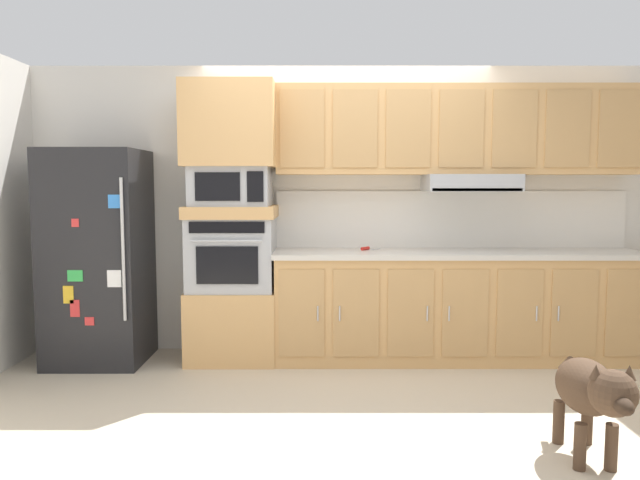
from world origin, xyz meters
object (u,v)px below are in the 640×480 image
(built_in_oven, at_px, (230,253))
(screwdriver, at_px, (364,248))
(refrigerator, at_px, (96,257))
(dog, at_px, (589,391))
(microwave, at_px, (229,186))

(built_in_oven, height_order, screwdriver, built_in_oven)
(refrigerator, xyz_separation_m, dog, (3.27, -1.85, -0.49))
(refrigerator, relative_size, microwave, 2.73)
(microwave, bearing_deg, screwdriver, 3.98)
(refrigerator, height_order, microwave, refrigerator)
(refrigerator, distance_m, screwdriver, 2.24)
(built_in_oven, relative_size, screwdriver, 4.15)
(refrigerator, xyz_separation_m, built_in_oven, (1.10, 0.07, 0.02))
(screwdriver, height_order, dog, screwdriver)
(microwave, xyz_separation_m, screwdriver, (1.13, 0.08, -0.53))
(screwdriver, relative_size, dog, 0.19)
(microwave, distance_m, dog, 3.08)
(built_in_oven, bearing_deg, refrigerator, -176.49)
(built_in_oven, xyz_separation_m, screwdriver, (1.13, 0.08, 0.03))
(refrigerator, relative_size, dog, 1.96)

